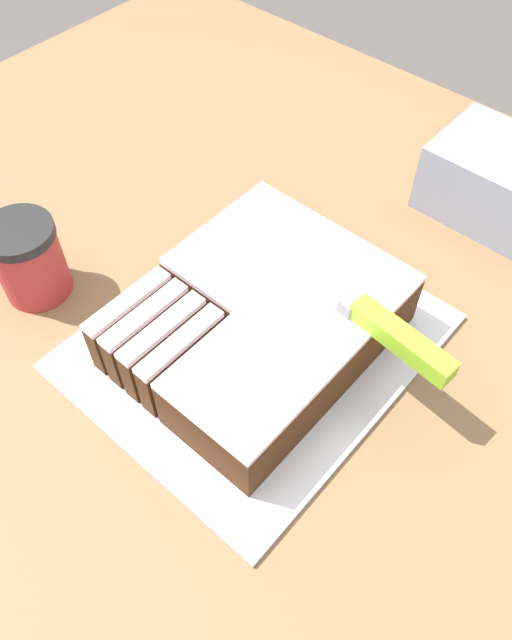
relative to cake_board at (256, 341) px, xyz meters
name	(u,v)px	position (x,y,z in m)	size (l,w,h in m)	color
ground_plane	(262,562)	(-0.01, 0.03, -0.92)	(8.00, 8.00, 0.00)	#4C4742
countertop	(264,483)	(-0.01, 0.03, -0.46)	(1.40, 1.10, 0.91)	brown
cake_board	(256,341)	(0.00, 0.00, 0.00)	(0.32, 0.37, 0.01)	silver
cake	(262,319)	(0.00, 0.01, 0.04)	(0.23, 0.28, 0.07)	#472814
knife	(374,320)	(0.11, 0.05, 0.08)	(0.31, 0.05, 0.02)	silver
coffee_cup	(29,260)	(-0.25, -0.11, 0.05)	(0.08, 0.08, 0.10)	#B23333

